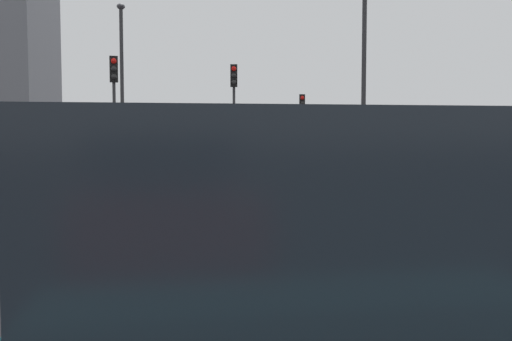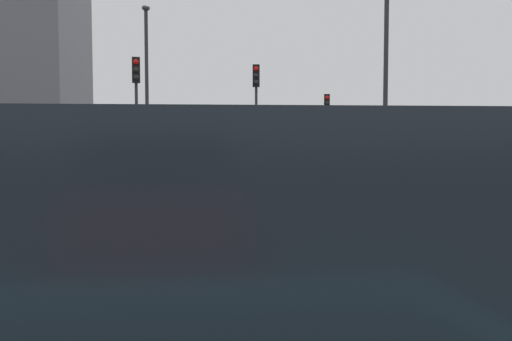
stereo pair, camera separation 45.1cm
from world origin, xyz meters
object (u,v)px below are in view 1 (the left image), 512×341
object	(u,v)px
street_lamp_kerbside	(122,72)
traffic_light_near_right	(234,95)
car_white_right_lead	(195,161)
street_lamp_far	(364,65)
car_black_right_second	(204,182)
car_teal_right_third	(271,310)
traffic_light_far_left	(302,114)
traffic_light_near_left	(114,91)

from	to	relation	value
street_lamp_kerbside	traffic_light_near_right	bearing A→B (deg)	-121.31
car_white_right_lead	street_lamp_far	distance (m)	7.29
car_black_right_second	car_teal_right_third	size ratio (longest dim) A/B	0.94
traffic_light_far_left	street_lamp_kerbside	size ratio (longest dim) A/B	0.49
car_white_right_lead	traffic_light_near_left	bearing A→B (deg)	37.99
traffic_light_near_right	street_lamp_far	world-z (taller)	street_lamp_far
car_white_right_lead	traffic_light_near_right	world-z (taller)	traffic_light_near_right
car_teal_right_third	traffic_light_near_right	bearing A→B (deg)	-6.83
car_teal_right_third	street_lamp_far	size ratio (longest dim) A/B	0.67
traffic_light_near_right	street_lamp_far	size ratio (longest dim) A/B	0.65
car_white_right_lead	traffic_light_near_left	size ratio (longest dim) A/B	1.08
car_white_right_lead	car_teal_right_third	bearing A→B (deg)	-179.19
traffic_light_near_left	traffic_light_near_right	size ratio (longest dim) A/B	0.98
car_teal_right_third	traffic_light_near_right	size ratio (longest dim) A/B	1.03
car_teal_right_third	traffic_light_near_left	size ratio (longest dim) A/B	1.05
car_teal_right_third	traffic_light_far_left	distance (m)	27.10
traffic_light_near_right	street_lamp_kerbside	xyz separation A→B (m)	(2.88, 4.74, 1.17)
car_white_right_lead	car_black_right_second	bearing A→B (deg)	-179.28
car_white_right_lead	street_lamp_far	bearing A→B (deg)	-65.48
car_white_right_lead	street_lamp_far	size ratio (longest dim) A/B	0.69
traffic_light_near_left	traffic_light_far_left	distance (m)	11.82
car_teal_right_third	street_lamp_kerbside	size ratio (longest dim) A/B	0.61
street_lamp_kerbside	traffic_light_near_left	bearing A→B (deg)	-176.93
traffic_light_near_left	traffic_light_far_left	bearing A→B (deg)	126.10
car_white_right_lead	traffic_light_near_right	bearing A→B (deg)	-14.63
traffic_light_near_right	street_lamp_kerbside	bearing A→B (deg)	-115.45
street_lamp_kerbside	street_lamp_far	size ratio (longest dim) A/B	1.09
car_teal_right_third	street_lamp_far	bearing A→B (deg)	-21.25
traffic_light_near_left	traffic_light_far_left	size ratio (longest dim) A/B	1.20
car_teal_right_third	street_lamp_kerbside	distance (m)	24.23
traffic_light_near_right	street_lamp_far	xyz separation A→B (m)	(-3.65, -4.26, 0.84)
traffic_light_near_left	traffic_light_near_right	xyz separation A→B (m)	(2.75, -4.43, 0.07)
car_black_right_second	street_lamp_far	world-z (taller)	street_lamp_far
car_black_right_second	traffic_light_near_left	size ratio (longest dim) A/B	0.99
car_teal_right_third	car_black_right_second	bearing A→B (deg)	-1.99
traffic_light_near_left	street_lamp_kerbside	size ratio (longest dim) A/B	0.58
street_lamp_far	car_teal_right_third	bearing A→B (deg)	161.04
car_white_right_lead	car_black_right_second	xyz separation A→B (m)	(-7.16, -0.02, -0.01)
street_lamp_kerbside	street_lamp_far	bearing A→B (deg)	-125.96
traffic_light_near_left	street_lamp_far	distance (m)	8.79
traffic_light_near_right	traffic_light_far_left	world-z (taller)	traffic_light_near_right
traffic_light_near_right	street_lamp_far	bearing A→B (deg)	55.30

